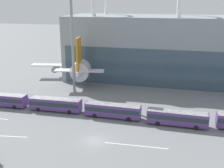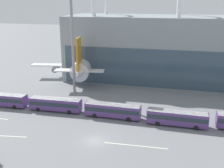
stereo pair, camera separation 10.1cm
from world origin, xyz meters
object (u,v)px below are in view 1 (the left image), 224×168
at_px(airliner_at_gate_near, 86,62).
at_px(shuttle_bus_1, 2,99).
at_px(floodlight_mast, 72,32).
at_px(shuttle_bus_3, 113,110).
at_px(shuttle_bus_2, 55,104).
at_px(shuttle_bus_4, 177,117).

height_order(airliner_at_gate_near, shuttle_bus_1, airliner_at_gate_near).
bearing_deg(floodlight_mast, shuttle_bus_3, -45.16).
height_order(shuttle_bus_1, shuttle_bus_3, same).
bearing_deg(airliner_at_gate_near, shuttle_bus_2, 174.55).
bearing_deg(airliner_at_gate_near, shuttle_bus_1, 149.39).
distance_m(airliner_at_gate_near, shuttle_bus_4, 43.17).
bearing_deg(shuttle_bus_4, airliner_at_gate_near, 134.82).
bearing_deg(shuttle_bus_2, floodlight_mast, 92.38).
relative_size(shuttle_bus_3, shuttle_bus_4, 1.00).
height_order(airliner_at_gate_near, floodlight_mast, floodlight_mast).
bearing_deg(shuttle_bus_1, shuttle_bus_3, -2.02).
relative_size(shuttle_bus_1, shuttle_bus_2, 1.00).
bearing_deg(shuttle_bus_1, shuttle_bus_4, -2.96).
bearing_deg(shuttle_bus_4, shuttle_bus_3, 177.62).
distance_m(shuttle_bus_1, shuttle_bus_3, 27.24).
distance_m(shuttle_bus_3, shuttle_bus_4, 13.64).
relative_size(airliner_at_gate_near, shuttle_bus_3, 2.95).
bearing_deg(shuttle_bus_3, shuttle_bus_1, -179.69).
relative_size(shuttle_bus_2, floodlight_mast, 0.45).
bearing_deg(floodlight_mast, shuttle_bus_2, -85.91).
bearing_deg(shuttle_bus_2, shuttle_bus_3, -3.33).
xyz_separation_m(airliner_at_gate_near, shuttle_bus_3, (16.33, -30.18, -3.23)).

